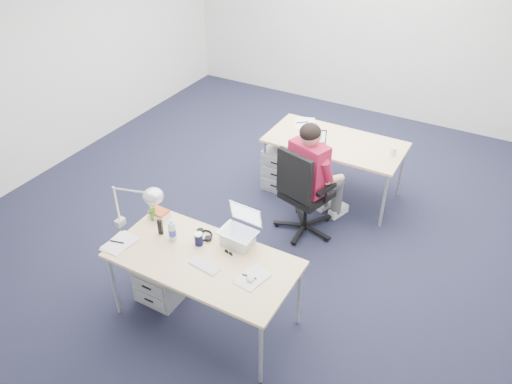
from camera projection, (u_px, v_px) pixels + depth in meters
floor at (256, 222)px, 5.77m from camera, size 7.00×7.00×0.00m
room at (256, 82)px, 4.79m from camera, size 6.02×7.02×2.80m
desk_near at (203, 262)px, 4.22m from camera, size 1.60×0.80×0.73m
desk_far at (335, 145)px, 5.88m from camera, size 1.60×0.80×0.73m
office_chair at (304, 208)px, 5.48m from camera, size 0.83×0.83×1.07m
seated_person at (316, 175)px, 5.39m from camera, size 0.56×0.79×1.31m
drawer_pedestal_near at (165, 271)px, 4.72m from camera, size 0.40×0.50×0.55m
drawer_pedestal_far at (284, 166)px, 6.27m from camera, size 0.40×0.50×0.55m
silver_laptop at (238, 228)px, 4.25m from camera, size 0.33×0.26×0.34m
wireless_keyboard at (205, 265)px, 4.11m from camera, size 0.28×0.14×0.01m
computer_mouse at (251, 278)px, 3.98m from camera, size 0.10×0.12×0.04m
headphones at (204, 235)px, 4.42m from camera, size 0.24×0.22×0.03m
can_koozie at (199, 239)px, 4.31m from camera, size 0.09×0.09×0.12m
water_bottle at (172, 230)px, 4.33m from camera, size 0.09×0.09×0.21m
bear_figurine at (153, 213)px, 4.58m from camera, size 0.08×0.07×0.15m
book_stack at (159, 214)px, 4.63m from camera, size 0.21×0.19×0.08m
cordless_phone at (160, 227)px, 4.41m from camera, size 0.04×0.03×0.15m
papers_left at (119, 243)px, 4.34m from camera, size 0.21×0.30×0.01m
papers_right at (251, 278)px, 3.99m from camera, size 0.23×0.30×0.01m
sunglasses at (229, 253)px, 4.23m from camera, size 0.10×0.06×0.02m
desk_lamp at (131, 206)px, 4.32m from camera, size 0.54×0.35×0.57m
dark_laptop at (314, 140)px, 5.66m from camera, size 0.37×0.37×0.21m
far_cup at (393, 151)px, 5.56m from camera, size 0.07×0.07×0.09m
far_papers at (304, 124)px, 6.21m from camera, size 0.34×0.39×0.01m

